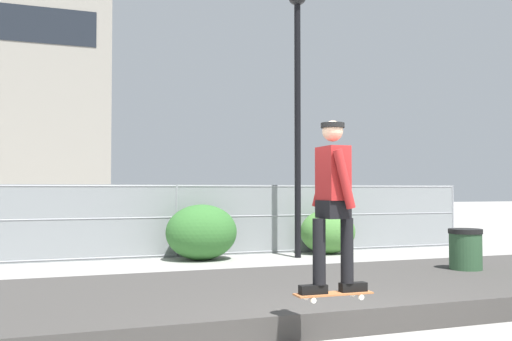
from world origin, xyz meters
The scene contains 10 objects.
gravel_berm centered at (0.00, 3.14, 0.16)m, with size 14.55×3.84×0.32m, color #3D3A38.
skateboard centered at (-0.38, 0.41, 0.69)m, with size 0.80×0.22×0.07m.
skater centered at (-0.38, 0.41, 1.67)m, with size 0.72×0.58×1.72m.
chain_fence centered at (0.00, 9.68, 0.93)m, with size 17.17×0.06×1.85m.
street_lamp centered at (2.88, 8.57, 4.24)m, with size 0.44×0.44×6.82m.
parked_car_near centered at (-3.39, 13.34, 0.84)m, with size 4.50×2.14×1.66m.
parked_car_mid centered at (2.64, 13.63, 0.84)m, with size 4.41×1.96×1.66m.
shrub_left centered at (0.45, 8.92, 0.68)m, with size 1.76×1.44×1.36m.
shrub_center centered at (3.99, 9.09, 0.59)m, with size 1.53×1.25×1.18m.
trash_bin centered at (3.86, 3.54, 0.52)m, with size 0.59×0.59×1.03m.
Camera 1 is at (-3.06, -4.70, 1.73)m, focal length 40.06 mm.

